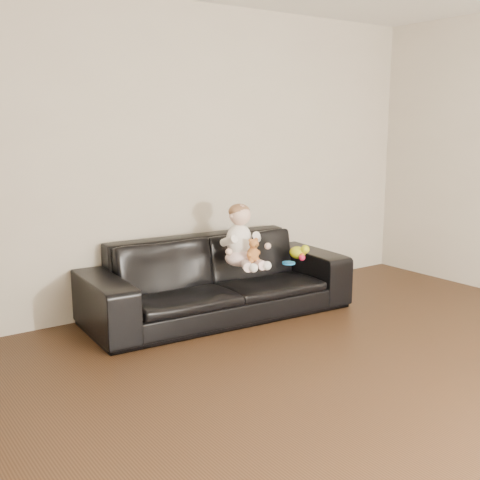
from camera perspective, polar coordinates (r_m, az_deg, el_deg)
floor at (r=3.63m, az=19.39°, el=-15.65°), size 5.50×5.50×0.00m
wall_back at (r=5.33m, az=-4.51°, el=7.86°), size 5.00×0.00×5.00m
sofa at (r=5.02m, az=-2.11°, el=-3.61°), size 2.26×1.00×0.65m
baby at (r=4.93m, az=0.10°, el=0.08°), size 0.40×0.48×0.52m
teddy_bear at (r=4.83m, az=1.26°, el=-0.99°), size 0.12×0.12×0.19m
toy_green at (r=5.27m, az=5.49°, el=-1.20°), size 0.16×0.18×0.11m
toy_rattle at (r=5.20m, az=5.90°, el=-1.66°), size 0.07×0.07×0.06m
toy_blue_disc at (r=5.08m, az=4.64°, el=-2.19°), size 0.13×0.13×0.02m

